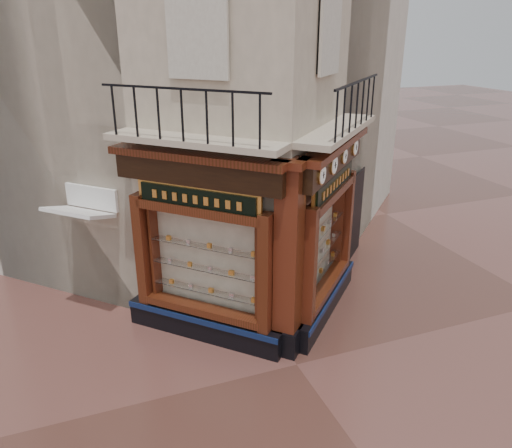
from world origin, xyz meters
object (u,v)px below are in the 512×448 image
clock_d (355,147)px  clock_a (322,175)px  awning (92,313)px  signboard_left (197,199)px  clock_c (344,156)px  signboard_right (334,183)px  corner_pilaster (289,264)px  clock_b (334,165)px

clock_d → clock_a: bearing=-180.0°
awning → signboard_left: bearing=-176.3°
clock_a → awning: clock_a is taller
clock_c → signboard_right: size_ratio=0.17×
corner_pilaster → signboard_left: 2.12m
clock_c → clock_d: 0.92m
signboard_right → clock_a: bearing=-175.1°
clock_d → corner_pilaster: bearing=171.7°
clock_b → signboard_right: clock_b is taller
clock_c → awning: (-5.33, 1.76, -3.62)m
clock_c → awning: 6.68m
clock_c → signboard_right: bearing=157.9°
clock_b → clock_d: (1.20, 1.20, 0.00)m
signboard_left → signboard_right: size_ratio=0.98×
corner_pilaster → clock_c: bearing=-11.9°
clock_a → signboard_right: clock_a is taller
clock_b → clock_a: bearing=-180.0°
signboard_left → clock_c: bearing=-132.9°
clock_d → signboard_right: size_ratio=0.20×
clock_b → corner_pilaster: bearing=160.9°
clock_d → signboard_right: 1.30m
clock_b → signboard_left: bearing=125.5°
clock_a → clock_b: bearing=0.0°
clock_c → awning: bearing=116.7°
clock_b → clock_c: bearing=0.0°
signboard_left → signboard_right: signboard_right is taller
signboard_left → corner_pilaster: bearing=-169.8°
corner_pilaster → clock_c: corner_pilaster is taller
clock_b → signboard_left: clock_b is taller
clock_b → signboard_left: size_ratio=0.21×
clock_b → awning: 6.42m
awning → signboard_right: 6.22m
clock_b → clock_d: 1.70m
signboard_left → signboard_right: (2.92, 0.00, 0.00)m
awning → signboard_left: (2.13, -1.87, 3.10)m
corner_pilaster → clock_a: 1.79m
corner_pilaster → clock_d: size_ratio=10.22×
corner_pilaster → awning: (-3.59, 2.89, -1.95)m
awning → signboard_right: signboard_right is taller
clock_c → clock_d: (0.65, 0.65, -0.00)m
clock_a → signboard_left: (-2.09, 0.99, -0.52)m
clock_c → corner_pilaster: bearing=168.1°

